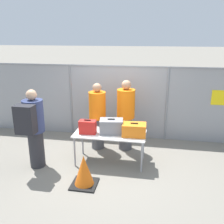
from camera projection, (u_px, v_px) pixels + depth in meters
ground_plane at (107, 160)px, 5.97m from camera, size 120.00×120.00×0.00m
fence_section at (118, 100)px, 7.08m from camera, size 8.32×0.07×2.07m
inspection_table at (110, 136)px, 5.67m from camera, size 1.62×0.74×0.73m
suitcase_red at (88, 127)px, 5.61m from camera, size 0.39×0.23×0.33m
suitcase_grey at (111, 126)px, 5.63m from camera, size 0.56×0.42×0.34m
suitcase_orange at (134, 130)px, 5.49m from camera, size 0.53×0.37×0.30m
traveler_hooded at (33, 127)px, 5.36m from camera, size 0.44×0.68×1.78m
security_worker_near at (126, 115)px, 6.30m from camera, size 0.45×0.45×1.82m
security_worker_far at (97, 116)px, 6.37m from camera, size 0.43×0.43×1.73m
utility_trailer at (194, 109)px, 8.56m from camera, size 4.54×2.28×0.70m
traffic_cone at (84, 171)px, 4.90m from camera, size 0.51×0.51×0.64m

